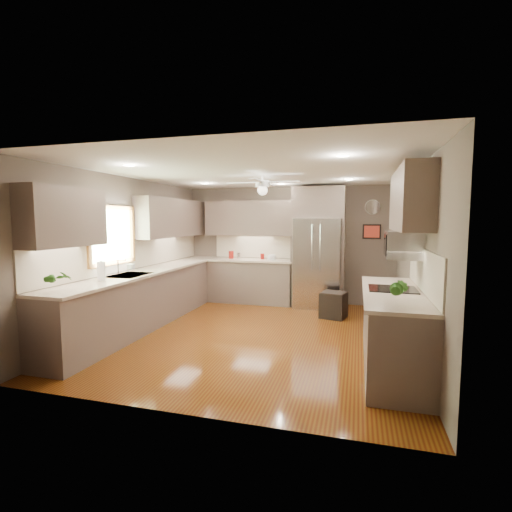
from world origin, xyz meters
The scene contains 27 objects.
floor centered at (0.00, 0.00, 0.00)m, with size 5.00×5.00×0.00m, color #4E1D0A.
ceiling centered at (0.00, 0.00, 2.50)m, with size 5.00×5.00×0.00m, color white.
wall_back centered at (0.00, 2.50, 1.25)m, with size 4.50×4.50×0.00m, color brown.
wall_front centered at (0.00, -2.50, 1.25)m, with size 4.50×4.50×0.00m, color brown.
wall_left centered at (-2.25, 0.00, 1.25)m, with size 5.00×5.00×0.00m, color brown.
wall_right centered at (2.25, 0.00, 1.25)m, with size 5.00×5.00×0.00m, color brown.
canister_a centered at (-1.21, 2.22, 1.02)m, with size 0.11×0.11×0.17m, color maroon.
canister_b centered at (-1.03, 2.23, 1.01)m, with size 0.08×0.08×0.13m, color silver.
canister_d centered at (-0.51, 2.26, 1.00)m, with size 0.09×0.09×0.13m, color maroon.
soap_bottle centered at (-2.06, -0.23, 1.04)m, with size 0.09×0.09×0.19m, color white.
potted_plant_left centered at (-1.93, -1.89, 1.11)m, with size 0.17×0.12×0.33m, color #275B1A.
potted_plant_right centered at (1.91, -1.52, 1.10)m, with size 0.17×0.14×0.31m, color #275B1A.
bowl centered at (-0.28, 2.18, 0.96)m, with size 0.19×0.19×0.05m, color beige.
left_run centered at (-1.95, 0.15, 0.48)m, with size 0.65×4.70×1.45m.
back_run centered at (-0.72, 2.20, 0.48)m, with size 1.85×0.65×1.45m.
uppers centered at (-0.74, 0.71, 1.87)m, with size 4.50×4.70×0.95m.
window centered at (-2.22, -0.50, 1.55)m, with size 0.05×1.12×0.92m.
sink centered at (-1.93, -0.50, 0.91)m, with size 0.50×0.70×0.32m.
refrigerator centered at (0.70, 2.16, 1.19)m, with size 1.06×0.75×2.45m.
right_run centered at (1.93, -0.80, 0.48)m, with size 0.70×2.20×1.45m.
microwave centered at (2.03, -0.55, 1.48)m, with size 0.43×0.55×0.34m.
ceiling_fan centered at (0.00, 0.30, 2.33)m, with size 1.18×1.18×0.32m.
recessed_lights centered at (-0.04, 0.40, 2.49)m, with size 2.84×3.14×0.01m.
wall_clock centered at (1.75, 2.48, 2.05)m, with size 0.30×0.03×0.30m.
framed_print centered at (1.75, 2.48, 1.55)m, with size 0.36×0.03×0.30m.
stool centered at (1.08, 1.35, 0.24)m, with size 0.51×0.51×0.49m.
paper_towel centered at (-1.96, -1.11, 1.08)m, with size 0.11×0.11×0.28m.
Camera 1 is at (1.49, -5.47, 1.79)m, focal length 26.00 mm.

